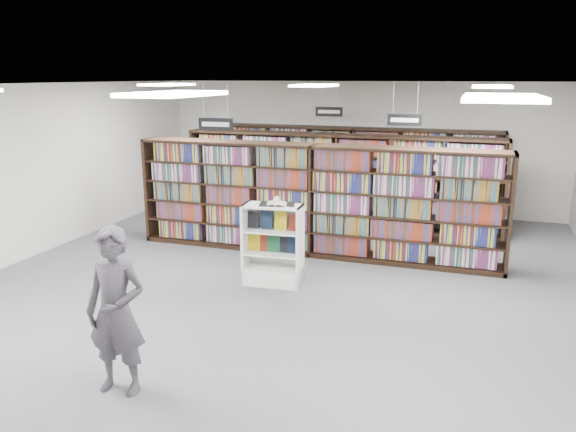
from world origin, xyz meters
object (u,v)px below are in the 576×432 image
(endcap_display, at_px, (274,256))
(open_book, at_px, (277,203))
(shopper, at_px, (116,312))
(bookshelf_row_near, at_px, (313,200))

(endcap_display, xyz_separation_m, open_book, (0.05, 0.01, 0.91))
(endcap_display, height_order, shopper, shopper)
(bookshelf_row_near, distance_m, endcap_display, 1.84)
(bookshelf_row_near, distance_m, shopper, 5.35)
(bookshelf_row_near, relative_size, endcap_display, 5.26)
(endcap_display, bearing_deg, bookshelf_row_near, 79.97)
(shopper, bearing_deg, open_book, 76.21)
(bookshelf_row_near, xyz_separation_m, open_book, (-0.12, -1.72, 0.31))
(bookshelf_row_near, bearing_deg, open_book, -94.11)
(open_book, bearing_deg, shopper, -113.42)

